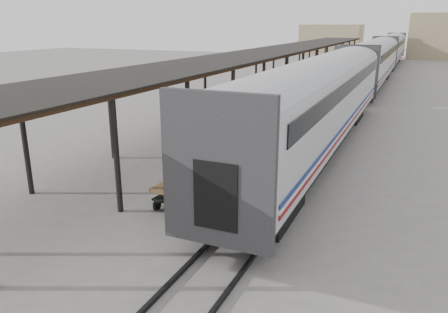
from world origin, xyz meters
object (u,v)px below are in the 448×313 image
object	(u,v)px
baggage_cart	(184,186)
porter	(180,161)
luggage_tug	(254,104)
pedestrian	(244,107)

from	to	relation	value
baggage_cart	porter	size ratio (longest dim) A/B	1.30
luggage_tug	pedestrian	xyz separation A→B (m)	(0.07, -2.19, 0.16)
luggage_tug	pedestrian	size ratio (longest dim) A/B	1.07
baggage_cart	pedestrian	bearing A→B (deg)	107.86
luggage_tug	pedestrian	distance (m)	2.19
baggage_cart	pedestrian	xyz separation A→B (m)	(-3.41, 14.63, 0.13)
luggage_tug	pedestrian	world-z (taller)	pedestrian
baggage_cart	pedestrian	world-z (taller)	pedestrian
luggage_tug	porter	xyz separation A→B (m)	(3.73, -17.47, 1.20)
luggage_tug	porter	size ratio (longest dim) A/B	0.87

